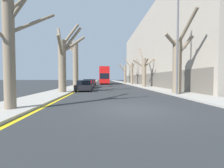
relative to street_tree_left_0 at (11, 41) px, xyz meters
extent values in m
plane|color=#2B2D30|center=(5.75, -0.09, -3.30)|extent=(300.00, 300.00, 0.00)
cube|color=#A39E93|center=(-0.50, 49.91, -3.24)|extent=(2.92, 120.00, 0.12)
cube|color=#A39E93|center=(12.01, 49.91, -3.24)|extent=(2.92, 120.00, 0.12)
cube|color=#9E9384|center=(18.47, 26.62, 4.21)|extent=(10.00, 45.45, 15.02)
cube|color=#5E584F|center=(13.45, 26.62, -2.05)|extent=(0.12, 44.54, 2.50)
cube|color=yellow|center=(1.14, 49.91, -3.30)|extent=(0.24, 120.00, 0.01)
cylinder|color=#7A6B56|center=(-0.06, -0.10, -0.60)|extent=(0.50, 0.50, 5.41)
cylinder|color=#7A6B56|center=(-0.03, 1.13, 2.50)|extent=(0.24, 2.58, 2.47)
cylinder|color=#7A6B56|center=(0.56, 1.20, 1.33)|extent=(1.43, 2.77, 2.07)
cylinder|color=#7A6B56|center=(0.08, 8.63, -0.53)|extent=(0.79, 0.79, 5.54)
cylinder|color=#7A6B56|center=(0.96, 9.22, 2.45)|extent=(2.10, 1.53, 3.10)
cylinder|color=#7A6B56|center=(0.21, 7.46, 1.35)|extent=(0.56, 2.52, 1.84)
cylinder|color=#7A6B56|center=(1.17, 9.05, 1.90)|extent=(2.45, 1.17, 2.05)
cylinder|color=#7A6B56|center=(-0.35, 9.51, 2.48)|extent=(1.21, 2.09, 3.17)
cylinder|color=#7A6B56|center=(0.85, 9.02, 2.91)|extent=(1.88, 1.13, 2.68)
cylinder|color=#7A6B56|center=(-0.03, 17.05, 0.42)|extent=(0.86, 0.86, 7.44)
cylinder|color=#7A6B56|center=(-0.48, 18.44, 3.27)|extent=(1.24, 3.04, 2.16)
cylinder|color=#7A6B56|center=(-0.45, 16.71, 3.48)|extent=(1.22, 1.07, 1.62)
cylinder|color=#7A6B56|center=(-0.70, 17.35, 2.91)|extent=(1.68, 0.96, 1.98)
cylinder|color=#7A6B56|center=(-1.04, 17.42, 3.67)|extent=(2.30, 1.08, 1.96)
cylinder|color=#7A6B56|center=(11.43, 6.49, -0.72)|extent=(0.83, 0.83, 5.17)
cylinder|color=#7A6B56|center=(11.55, 5.20, 2.60)|extent=(0.54, 2.81, 2.59)
cylinder|color=#7A6B56|center=(10.71, 6.15, 1.72)|extent=(1.71, 1.02, 1.32)
cylinder|color=#7A6B56|center=(11.94, 6.11, 1.26)|extent=(1.38, 1.13, 1.81)
cylinder|color=#7A6B56|center=(11.52, 18.16, -0.80)|extent=(0.71, 0.71, 5.00)
cylinder|color=#7A6B56|center=(12.62, 18.43, 1.10)|extent=(2.41, 0.80, 1.89)
cylinder|color=#7A6B56|center=(11.26, 18.82, 2.27)|extent=(0.82, 1.61, 2.88)
cylinder|color=#7A6B56|center=(10.58, 18.17, 0.80)|extent=(2.01, 0.26, 1.44)
cylinder|color=#7A6B56|center=(11.58, 17.26, 0.91)|extent=(0.38, 1.95, 1.39)
cylinder|color=#7A6B56|center=(11.56, 29.22, -0.57)|extent=(0.62, 0.62, 5.46)
cylinder|color=#7A6B56|center=(12.31, 29.72, 2.03)|extent=(1.78, 1.28, 2.74)
cylinder|color=#7A6B56|center=(10.65, 29.50, 1.93)|extent=(2.05, 0.82, 2.91)
cylinder|color=#7A6B56|center=(11.61, 28.58, 0.57)|extent=(0.33, 1.44, 1.57)
cylinder|color=#7A6B56|center=(11.64, 40.77, -0.45)|extent=(0.72, 0.72, 5.70)
cylinder|color=#7A6B56|center=(10.91, 41.38, 2.33)|extent=(1.73, 1.51, 1.73)
cylinder|color=#7A6B56|center=(10.57, 40.67, 1.46)|extent=(2.35, 0.48, 2.65)
cylinder|color=#7A6B56|center=(12.05, 41.52, 2.14)|extent=(1.15, 1.80, 2.33)
cube|color=red|center=(4.78, 34.16, -1.68)|extent=(2.49, 11.13, 2.55)
cube|color=red|center=(4.78, 34.16, 0.34)|extent=(2.44, 10.90, 1.48)
cube|color=#A91111|center=(4.78, 34.16, 1.14)|extent=(2.44, 10.90, 0.12)
cube|color=black|center=(4.78, 34.16, -1.18)|extent=(2.52, 9.79, 1.33)
cube|color=black|center=(4.78, 34.16, 0.41)|extent=(2.52, 9.79, 1.13)
cube|color=black|center=(4.78, 28.62, -1.18)|extent=(2.24, 0.06, 1.39)
cylinder|color=black|center=(3.71, 30.83, -2.75)|extent=(0.30, 1.10, 1.10)
cylinder|color=black|center=(5.86, 30.83, -2.75)|extent=(0.30, 1.10, 1.10)
cylinder|color=black|center=(3.71, 37.28, -2.75)|extent=(0.30, 1.10, 1.10)
cylinder|color=black|center=(5.86, 37.28, -2.75)|extent=(0.30, 1.10, 1.10)
cube|color=black|center=(2.05, 11.35, -2.82)|extent=(1.89, 4.02, 0.60)
cube|color=black|center=(2.05, 11.59, -2.25)|extent=(1.66, 2.09, 0.54)
cylinder|color=black|center=(1.22, 10.15, -2.99)|extent=(0.20, 0.62, 0.62)
cylinder|color=black|center=(2.89, 10.15, -2.99)|extent=(0.20, 0.62, 0.62)
cylinder|color=black|center=(1.22, 12.56, -2.99)|extent=(0.20, 0.62, 0.62)
cylinder|color=black|center=(2.89, 12.56, -2.99)|extent=(0.20, 0.62, 0.62)
cube|color=black|center=(2.05, 17.19, -2.80)|extent=(1.75, 4.57, 0.64)
cube|color=black|center=(2.05, 17.46, -2.18)|extent=(1.54, 2.37, 0.60)
cylinder|color=black|center=(1.29, 15.82, -2.99)|extent=(0.20, 0.63, 0.63)
cylinder|color=black|center=(2.82, 15.82, -2.99)|extent=(0.20, 0.63, 0.63)
cylinder|color=black|center=(1.29, 18.56, -2.99)|extent=(0.20, 0.63, 0.63)
cylinder|color=black|center=(2.82, 18.56, -2.99)|extent=(0.20, 0.63, 0.63)
cube|color=black|center=(2.05, 23.48, -2.84)|extent=(1.74, 3.91, 0.57)
cube|color=black|center=(2.05, 23.71, -2.23)|extent=(1.53, 2.03, 0.64)
cylinder|color=black|center=(1.29, 22.31, -2.99)|extent=(0.20, 0.62, 0.62)
cylinder|color=black|center=(2.81, 22.31, -2.99)|extent=(0.20, 0.62, 0.62)
cylinder|color=black|center=(1.29, 24.65, -2.99)|extent=(0.20, 0.62, 0.62)
cylinder|color=black|center=(2.81, 24.65, -2.99)|extent=(0.20, 0.62, 0.62)
cylinder|color=#4C4F54|center=(10.99, 5.61, 1.16)|extent=(0.16, 0.16, 8.92)
camera|label=1|loc=(4.30, -7.44, -1.75)|focal=24.00mm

